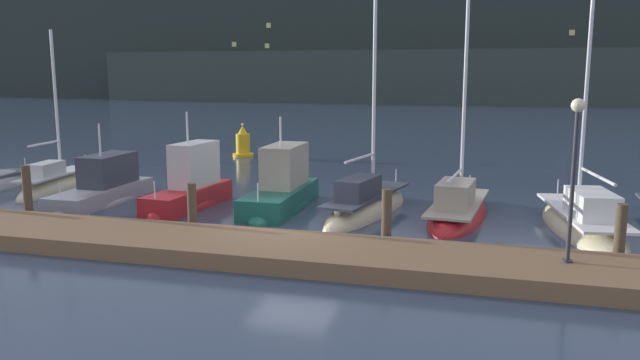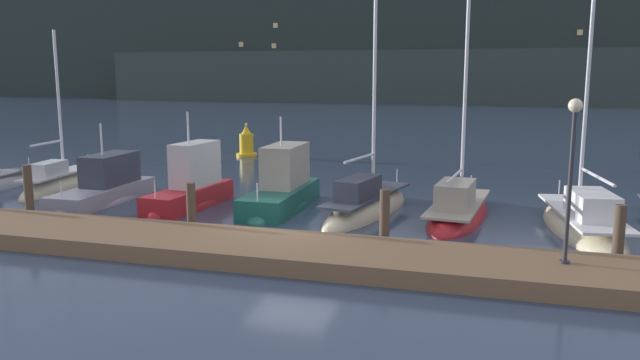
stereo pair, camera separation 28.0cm
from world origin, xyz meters
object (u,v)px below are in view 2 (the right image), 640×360
sailboat_berth_2 (59,187)px  motorboat_berth_3 (105,193)px  channel_buoy (247,144)px  sailboat_berth_6 (366,210)px  motorboat_berth_4 (191,196)px  motorboat_berth_5 (282,197)px  sailboat_berth_8 (583,227)px  dock_lamppost (572,154)px  sailboat_berth_7 (458,213)px

sailboat_berth_2 → motorboat_berth_3: 3.54m
sailboat_berth_2 → channel_buoy: sailboat_berth_2 is taller
sailboat_berth_6 → channel_buoy: (-9.96, 12.87, 0.59)m
motorboat_berth_4 → motorboat_berth_5: bearing=13.4°
channel_buoy → motorboat_berth_5: bearing=-62.0°
motorboat_berth_3 → sailboat_berth_8: (17.00, 0.16, -0.16)m
sailboat_berth_6 → motorboat_berth_3: bearing=-176.2°
motorboat_berth_3 → dock_lamppost: (16.03, -4.92, 2.72)m
sailboat_berth_7 → channel_buoy: sailboat_berth_7 is taller
sailboat_berth_2 → sailboat_berth_7: sailboat_berth_7 is taller
sailboat_berth_6 → sailboat_berth_7: (3.09, 0.34, 0.02)m
sailboat_berth_2 → motorboat_berth_4: sailboat_berth_2 is taller
motorboat_berth_4 → sailboat_berth_7: size_ratio=0.51×
sailboat_berth_2 → dock_lamppost: size_ratio=1.87×
motorboat_berth_3 → channel_buoy: 13.54m
sailboat_berth_6 → channel_buoy: size_ratio=4.41×
motorboat_berth_5 → channel_buoy: motorboat_berth_5 is taller
motorboat_berth_4 → motorboat_berth_3: bearing=180.0°
motorboat_berth_4 → sailboat_berth_6: (6.42, 0.67, -0.27)m
motorboat_berth_4 → sailboat_berth_8: size_ratio=0.56×
motorboat_berth_5 → sailboat_berth_7: (6.25, 0.23, -0.24)m
motorboat_berth_5 → sailboat_berth_8: size_ratio=0.63×
motorboat_berth_3 → motorboat_berth_5: 6.94m
sailboat_berth_7 → sailboat_berth_8: bearing=-12.4°
sailboat_berth_7 → sailboat_berth_8: (3.85, -0.85, 0.00)m
sailboat_berth_6 → dock_lamppost: sailboat_berth_6 is taller
sailboat_berth_2 → motorboat_berth_5: bearing=-3.6°
motorboat_berth_3 → channel_buoy: size_ratio=2.90×
motorboat_berth_5 → sailboat_berth_8: sailboat_berth_8 is taller
sailboat_berth_8 → channel_buoy: bearing=141.6°
motorboat_berth_4 → channel_buoy: size_ratio=2.56×
motorboat_berth_4 → sailboat_berth_6: bearing=5.9°
motorboat_berth_5 → channel_buoy: bearing=118.0°
sailboat_berth_7 → sailboat_berth_8: sailboat_berth_7 is taller
sailboat_berth_6 → sailboat_berth_7: bearing=6.3°
sailboat_berth_2 → motorboat_berth_3: bearing=-23.5°
sailboat_berth_2 → dock_lamppost: bearing=-18.2°
sailboat_berth_2 → sailboat_berth_7: size_ratio=0.74×
motorboat_berth_5 → sailboat_berth_8: 10.12m
motorboat_berth_3 → motorboat_berth_4: bearing=-0.0°
sailboat_berth_6 → sailboat_berth_7: size_ratio=0.88×
sailboat_berth_8 → sailboat_berth_7: bearing=167.6°
channel_buoy → motorboat_berth_3: bearing=-90.4°
motorboat_berth_3 → sailboat_berth_6: 10.09m
motorboat_berth_3 → sailboat_berth_7: bearing=4.4°
motorboat_berth_4 → sailboat_berth_7: bearing=6.0°
motorboat_berth_4 → sailboat_berth_6: sailboat_berth_6 is taller
sailboat_berth_7 → dock_lamppost: size_ratio=2.53×
motorboat_berth_3 → sailboat_berth_7: (13.16, 1.00, -0.16)m
motorboat_berth_4 → channel_buoy: bearing=104.7°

